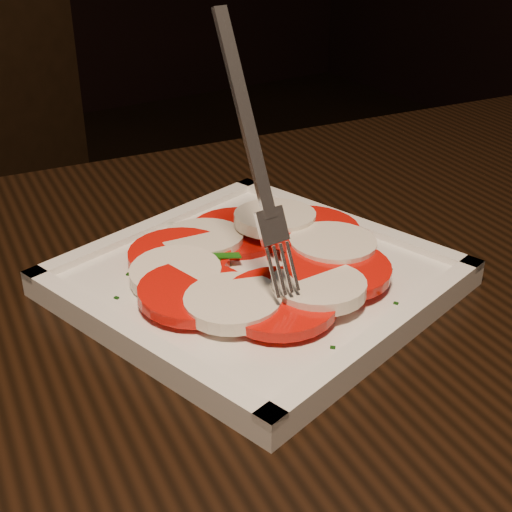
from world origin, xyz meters
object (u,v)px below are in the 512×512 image
object	(u,v)px
table	(399,401)
fork	(245,149)
plate	(256,281)
chair	(33,237)

from	to	relation	value
table	fork	size ratio (longest dim) A/B	7.23
table	plate	world-z (taller)	plate
table	chair	size ratio (longest dim) A/B	1.38
chair	fork	bearing A→B (deg)	-114.32
chair	plate	bearing A→B (deg)	-112.39
fork	chair	bearing A→B (deg)	87.52
plate	chair	bearing A→B (deg)	91.59
table	plate	bearing A→B (deg)	139.69
plate	fork	bearing A→B (deg)	-136.93
table	fork	bearing A→B (deg)	152.72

